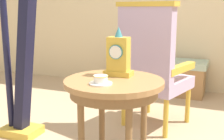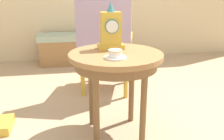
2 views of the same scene
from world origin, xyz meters
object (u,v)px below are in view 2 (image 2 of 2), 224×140
object	(u,v)px
side_table	(116,64)
armchair	(105,37)
mantel_clock	(111,31)
window_bench	(80,48)
teacup_left	(115,54)

from	to	relation	value
side_table	armchair	distance (m)	0.80
mantel_clock	armchair	size ratio (longest dim) A/B	0.29
armchair	window_bench	world-z (taller)	armchair
mantel_clock	armchair	bearing A→B (deg)	84.83
teacup_left	window_bench	bearing A→B (deg)	93.34
side_table	window_bench	xyz separation A→B (m)	(-0.15, 1.97, -0.33)
teacup_left	mantel_clock	bearing A→B (deg)	86.29
teacup_left	armchair	world-z (taller)	armchair
side_table	window_bench	size ratio (longest dim) A/B	0.55
side_table	armchair	size ratio (longest dim) A/B	0.57
teacup_left	armchair	size ratio (longest dim) A/B	0.13
side_table	teacup_left	size ratio (longest dim) A/B	4.55
armchair	mantel_clock	bearing A→B (deg)	-95.17
armchair	window_bench	size ratio (longest dim) A/B	0.95
teacup_left	window_bench	world-z (taller)	teacup_left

